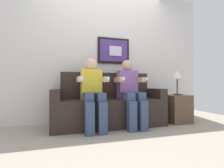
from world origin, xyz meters
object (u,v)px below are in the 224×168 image
at_px(couch, 109,107).
at_px(table_lamp, 177,76).
at_px(person_on_right, 130,90).
at_px(side_table_right, 177,109).
at_px(person_on_left, 92,90).
at_px(spare_remote_on_table, 182,94).

distance_m(couch, table_lamp, 1.42).
bearing_deg(person_on_right, side_table_right, 3.66).
bearing_deg(side_table_right, table_lamp, 44.27).
xyz_separation_m(couch, person_on_left, (-0.31, -0.17, 0.29)).
distance_m(person_on_left, table_lamp, 1.64).
height_order(person_on_left, spare_remote_on_table, person_on_left).
distance_m(person_on_right, side_table_right, 1.03).
xyz_separation_m(person_on_right, spare_remote_on_table, (1.06, 0.03, -0.10)).
bearing_deg(table_lamp, side_table_right, -135.73).
bearing_deg(person_on_right, spare_remote_on_table, 1.82).
relative_size(person_on_right, spare_remote_on_table, 8.54).
xyz_separation_m(person_on_left, spare_remote_on_table, (1.68, 0.03, -0.10)).
height_order(person_on_left, table_lamp, person_on_left).
bearing_deg(person_on_left, side_table_right, 2.23).
relative_size(couch, table_lamp, 4.01).
height_order(person_on_left, person_on_right, same).
bearing_deg(table_lamp, person_on_left, -176.64).
height_order(side_table_right, spare_remote_on_table, spare_remote_on_table).
distance_m(person_on_left, person_on_right, 0.62).
bearing_deg(spare_remote_on_table, side_table_right, 164.16).
bearing_deg(couch, side_table_right, -4.75).
bearing_deg(spare_remote_on_table, person_on_right, -178.18).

